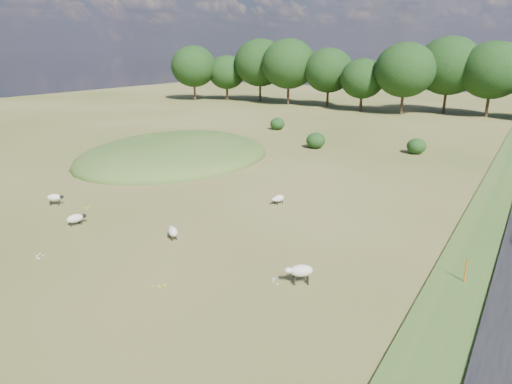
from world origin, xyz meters
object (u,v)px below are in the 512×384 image
marker_post (466,272)px  sheep_2 (173,231)px  sheep_4 (278,198)px  sheep_1 (76,218)px  sheep_0 (55,198)px  sheep_3 (300,271)px

marker_post → sheep_2: marker_post is taller
sheep_2 → sheep_4: (1.96, 7.99, -0.03)m
sheep_1 → sheep_0: bearing=84.9°
marker_post → sheep_0: size_ratio=1.16×
sheep_2 → sheep_3: bearing=-147.7°
sheep_2 → sheep_3: (7.99, -0.80, 0.21)m
sheep_0 → sheep_1: bearing=-56.7°
sheep_1 → sheep_4: 12.42m
sheep_1 → sheep_4: sheep_1 is taller
sheep_4 → sheep_3: bearing=49.7°
marker_post → sheep_1: size_ratio=1.01×
marker_post → sheep_4: 13.06m
sheep_2 → sheep_3: size_ratio=0.91×
sheep_0 → sheep_3: 18.18m
sheep_1 → sheep_2: bearing=-60.6°
sheep_3 → sheep_4: 10.66m
sheep_3 → sheep_2: bearing=-42.9°
sheep_0 → sheep_2: size_ratio=0.95×
sheep_0 → sheep_3: (18.16, -0.85, 0.09)m
marker_post → sheep_0: 24.35m
sheep_0 → sheep_1: (4.12, -1.55, -0.11)m
sheep_0 → sheep_3: bearing=-38.8°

